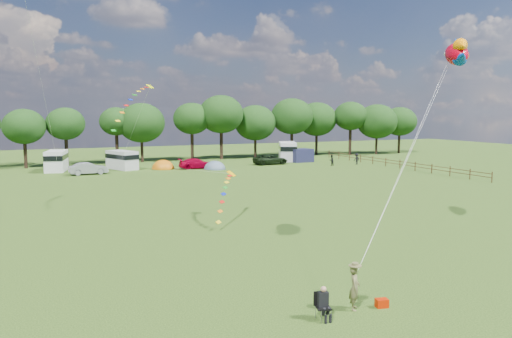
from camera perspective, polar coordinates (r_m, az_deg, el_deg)
name	(u,v)px	position (r m, az deg, el deg)	size (l,w,h in m)	color
ground_plane	(320,266)	(25.26, 7.37, -10.98)	(180.00, 180.00, 0.00)	black
tree_line	(166,120)	(77.70, -10.28, 5.52)	(102.98, 10.98, 10.27)	black
fence	(393,162)	(71.14, 15.36, 0.75)	(0.12, 33.12, 1.20)	#472D19
car_b	(88,169)	(63.95, -18.61, 0.05)	(1.57, 4.21, 1.49)	gray
car_c	(197,164)	(67.39, -6.80, 0.62)	(1.95, 4.64, 1.39)	#9A001F
car_d	(271,160)	(72.47, 1.67, 1.09)	(2.34, 5.18, 1.41)	black
campervan_b	(56,160)	(69.23, -21.85, 0.95)	(3.21, 5.68, 2.63)	silver
campervan_c	(122,159)	(68.67, -15.07, 1.08)	(3.86, 5.46, 2.46)	#B2B2B4
campervan_d	(288,151)	(78.07, 3.62, 2.09)	(4.64, 6.41, 2.89)	silver
tent_orange	(163,169)	(68.00, -10.57, 0.04)	(3.06, 3.35, 2.39)	#BC620A
tent_greyblue	(215,169)	(66.70, -4.74, 0.00)	(2.95, 3.23, 2.19)	#4D5F6F
awning_navy	(301,155)	(76.38, 5.14, 1.56)	(3.20, 2.60, 2.00)	#1B1B3A
kite_flyer	(355,288)	(20.02, 11.20, -13.19)	(0.63, 0.41, 1.72)	brown
camp_chair	(323,299)	(19.02, 7.64, -14.55)	(0.61, 0.62, 1.26)	#99999E
kite_bag	(382,303)	(20.71, 14.18, -14.63)	(0.47, 0.32, 0.34)	#AE1A00
fish_kite	(457,53)	(32.17, 22.03, 12.14)	(2.80, 3.54, 1.94)	#BF0013
streamer_kite_b	(136,99)	(41.68, -13.58, 7.82)	(4.22, 4.61, 3.77)	#E4F200
streamer_kite_c	(226,188)	(34.92, -3.41, -2.16)	(3.19, 5.01, 2.82)	#FFB300
walker_a	(331,160)	(71.48, 8.62, 0.99)	(0.75, 0.46, 1.54)	black
walker_b	(357,159)	(73.86, 11.42, 1.14)	(1.04, 0.49, 1.62)	black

